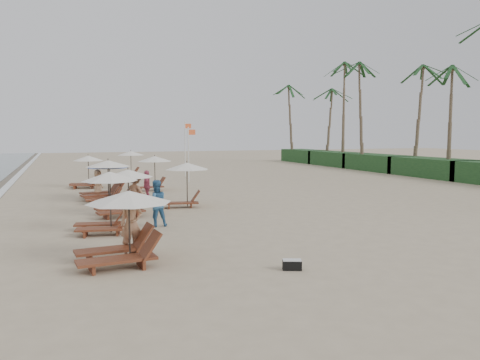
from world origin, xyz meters
name	(u,v)px	position (x,y,z in m)	size (l,w,h in m)	color
ground	(263,224)	(0.00, 0.00, 0.00)	(160.00, 160.00, 0.00)	tan
shrub_hedge	(433,168)	(22.00, 14.50, 0.80)	(3.20, 53.00, 1.60)	#193D1C
palm_row	(429,60)	(21.91, 15.40, 9.91)	(7.00, 52.00, 12.30)	brown
lounger_station_0	(120,228)	(-6.13, -3.97, 1.03)	(2.82, 2.43, 2.08)	brown
lounger_station_1	(104,203)	(-6.16, 0.61, 1.12)	(2.45, 2.07, 2.28)	brown
lounger_station_2	(123,193)	(-5.08, 4.17, 1.01)	(2.69, 2.25, 2.08)	brown
lounger_station_3	(105,179)	(-5.44, 8.74, 1.26)	(2.50, 2.36, 2.27)	brown
lounger_station_4	(103,181)	(-5.42, 10.38, 0.98)	(2.81, 2.56, 2.10)	brown
lounger_station_5	(85,172)	(-6.08, 16.35, 1.10)	(2.37, 2.12, 2.20)	brown
inland_station_0	(184,179)	(-1.84, 5.72, 1.44)	(2.62, 2.24, 2.22)	brown
inland_station_1	(152,169)	(-2.08, 13.30, 1.41)	(2.64, 2.24, 2.22)	brown
inland_station_2	(129,161)	(-2.31, 22.93, 1.38)	(2.69, 2.24, 2.22)	brown
beachgoer_near	(131,224)	(-5.67, -2.99, 0.94)	(0.69, 0.45, 1.89)	tan
beachgoer_mid_a	(156,203)	(-4.15, 1.13, 0.93)	(0.90, 0.70, 1.86)	#306390
beachgoer_mid_b	(135,193)	(-4.46, 4.53, 0.95)	(1.23, 0.71, 1.90)	#8C6047
beachgoer_far_a	(147,186)	(-3.29, 8.30, 0.86)	(1.00, 0.42, 1.71)	#BD4B67
beachgoer_far_b	(98,183)	(-5.66, 11.02, 0.81)	(0.79, 0.51, 1.62)	tan
duffel_bag	(292,265)	(-1.85, -6.25, 0.15)	(0.57, 0.43, 0.29)	black
flag_pole_near	(189,151)	(1.50, 17.64, 2.33)	(0.60, 0.08, 4.19)	silver
flag_pole_far	(185,146)	(2.45, 22.51, 2.61)	(0.59, 0.08, 4.73)	silver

